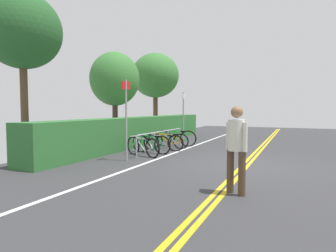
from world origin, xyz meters
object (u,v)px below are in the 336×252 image
Objects in this scene: pedestrian at (236,144)px; sign_post_far at (183,113)px; tree_near_left at (22,32)px; bicycle_2 at (163,142)px; sign_post_near at (126,113)px; tree_far_right at (155,76)px; bicycle_3 at (168,141)px; bicycle_1 at (151,144)px; bicycle_4 at (176,138)px; bike_rack at (161,136)px; bicycle_0 at (143,146)px; tree_mid at (115,79)px.

pedestrian is 8.62m from sign_post_far.
bicycle_2 is at bearing -46.28° from tree_near_left.
sign_post_near is 0.49× the size of tree_far_right.
pedestrian is at bearing -143.92° from bicycle_3.
tree_far_right is (9.90, 0.10, -0.40)m from tree_near_left.
bicycle_4 reaches higher than bicycle_1.
bicycle_4 is 0.32× the size of tree_near_left.
sign_post_near is 1.04× the size of sign_post_far.
sign_post_far is at bearing 4.81° from bike_rack.
bicycle_0 is 2.90m from bicycle_4.
sign_post_near is at bearing 179.98° from bicycle_0.
tree_mid is (4.92, -0.21, -1.11)m from tree_near_left.
pedestrian reaches higher than bicycle_4.
tree_mid is at bearing 47.31° from bicycle_0.
bicycle_4 is at bearing -91.63° from tree_mid.
bike_rack is 0.71× the size of tree_near_left.
tree_mid is (2.99, 3.25, 2.76)m from bicycle_0.
bike_rack is 2.28× the size of pedestrian.
bicycle_0 is 2.13m from bicycle_3.
bicycle_0 is at bearing 176.23° from bicycle_2.
bicycle_4 is (2.90, -0.04, 0.02)m from bicycle_0.
tree_mid reaches higher than bicycle_1.
sign_post_near is at bearing 179.81° from bicycle_3.
sign_post_near is at bearing 178.97° from bike_rack.
bike_rack reaches higher than bicycle_1.
sign_post_far is (2.31, 0.22, 1.16)m from bicycle_3.
tree_near_left is (-3.35, 3.50, 3.64)m from bike_rack.
bike_rack is 3.16m from sign_post_far.
tree_near_left reaches higher than bicycle_4.
bicycle_0 is at bearing -177.29° from sign_post_far.
sign_post_near reaches higher than bike_rack.
sign_post_far reaches higher than pedestrian.
tree_mid is 0.84× the size of tree_far_right.
bicycle_4 reaches higher than bicycle_0.
bike_rack is 8.15m from tree_far_right.
bicycle_1 is 1.01× the size of pedestrian.
bicycle_3 is at bearing 36.08° from pedestrian.
sign_post_far is 3.73m from tree_mid.
bicycle_4 is at bearing 2.20° from bicycle_2.
tree_near_left is at bearing 127.47° from bicycle_1.
bike_rack is 5.97m from pedestrian.
sign_post_near is at bearing -178.77° from bicycle_1.
bicycle_1 is at bearing -52.53° from tree_near_left.
bike_rack is 0.75m from bicycle_3.
bicycle_2 is (0.05, -0.05, -0.25)m from bike_rack.
bike_rack is 1.44m from bicycle_0.
bike_rack is 1.49m from bicycle_4.
sign_post_near is at bearing -141.09° from tree_mid.
bike_rack is 0.26m from bicycle_2.
pedestrian reaches higher than bicycle_2.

